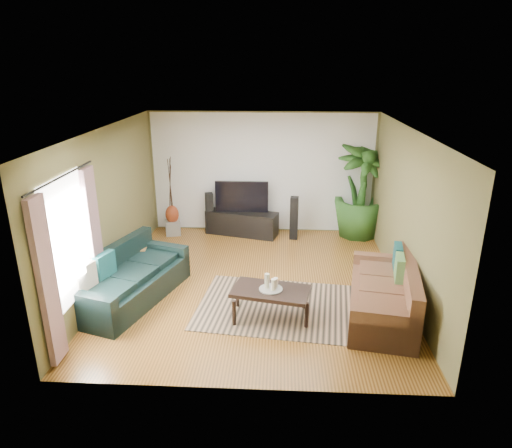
# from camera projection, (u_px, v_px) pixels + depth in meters

# --- Properties ---
(floor) EXTENTS (5.50, 5.50, 0.00)m
(floor) POSITION_uv_depth(u_px,v_px,m) (255.00, 284.00, 8.06)
(floor) COLOR #9E6628
(floor) RESTS_ON ground
(ceiling) EXTENTS (5.50, 5.50, 0.00)m
(ceiling) POSITION_uv_depth(u_px,v_px,m) (255.00, 129.00, 7.15)
(ceiling) COLOR white
(ceiling) RESTS_ON ground
(wall_back) EXTENTS (5.00, 0.00, 5.00)m
(wall_back) POSITION_uv_depth(u_px,v_px,m) (262.00, 173.00, 10.19)
(wall_back) COLOR brown
(wall_back) RESTS_ON ground
(wall_front) EXTENTS (5.00, 0.00, 5.00)m
(wall_front) POSITION_uv_depth(u_px,v_px,m) (241.00, 289.00, 5.02)
(wall_front) COLOR brown
(wall_front) RESTS_ON ground
(wall_left) EXTENTS (0.00, 5.50, 5.50)m
(wall_left) POSITION_uv_depth(u_px,v_px,m) (108.00, 209.00, 7.73)
(wall_left) COLOR brown
(wall_left) RESTS_ON ground
(wall_right) EXTENTS (0.00, 5.50, 5.50)m
(wall_right) POSITION_uv_depth(u_px,v_px,m) (407.00, 214.00, 7.48)
(wall_right) COLOR brown
(wall_right) RESTS_ON ground
(backwall_panel) EXTENTS (4.90, 0.00, 4.90)m
(backwall_panel) POSITION_uv_depth(u_px,v_px,m) (262.00, 173.00, 10.18)
(backwall_panel) COLOR white
(backwall_panel) RESTS_ON ground
(window_pane) EXTENTS (0.00, 1.80, 1.80)m
(window_pane) POSITION_uv_depth(u_px,v_px,m) (67.00, 241.00, 6.21)
(window_pane) COLOR white
(window_pane) RESTS_ON ground
(curtain_near) EXTENTS (0.08, 0.35, 2.20)m
(curtain_near) POSITION_uv_depth(u_px,v_px,m) (47.00, 283.00, 5.59)
(curtain_near) COLOR gray
(curtain_near) RESTS_ON ground
(curtain_far) EXTENTS (0.08, 0.35, 2.20)m
(curtain_far) POSITION_uv_depth(u_px,v_px,m) (95.00, 238.00, 7.00)
(curtain_far) COLOR gray
(curtain_far) RESTS_ON ground
(curtain_rod) EXTENTS (0.03, 1.90, 0.03)m
(curtain_rod) POSITION_uv_depth(u_px,v_px,m) (61.00, 177.00, 5.91)
(curtain_rod) COLOR black
(curtain_rod) RESTS_ON ground
(sofa_left) EXTENTS (1.58, 2.39, 0.85)m
(sofa_left) POSITION_uv_depth(u_px,v_px,m) (131.00, 276.00, 7.40)
(sofa_left) COLOR black
(sofa_left) RESTS_ON floor
(sofa_right) EXTENTS (1.28, 2.21, 0.85)m
(sofa_right) POSITION_uv_depth(u_px,v_px,m) (383.00, 290.00, 6.94)
(sofa_right) COLOR brown
(sofa_right) RESTS_ON floor
(area_rug) EXTENTS (2.78, 2.11, 0.01)m
(area_rug) POSITION_uv_depth(u_px,v_px,m) (280.00, 307.00, 7.29)
(area_rug) COLOR #A38060
(area_rug) RESTS_ON floor
(coffee_table) EXTENTS (1.25, 0.84, 0.47)m
(coffee_table) POSITION_uv_depth(u_px,v_px,m) (271.00, 303.00, 6.94)
(coffee_table) COLOR black
(coffee_table) RESTS_ON floor
(candle_tray) EXTENTS (0.35, 0.35, 0.02)m
(candle_tray) POSITION_uv_depth(u_px,v_px,m) (271.00, 289.00, 6.86)
(candle_tray) COLOR gray
(candle_tray) RESTS_ON coffee_table
(candle_tall) EXTENTS (0.07, 0.07, 0.23)m
(candle_tall) POSITION_uv_depth(u_px,v_px,m) (267.00, 281.00, 6.85)
(candle_tall) COLOR beige
(candle_tall) RESTS_ON candle_tray
(candle_mid) EXTENTS (0.07, 0.07, 0.18)m
(candle_mid) POSITION_uv_depth(u_px,v_px,m) (274.00, 285.00, 6.79)
(candle_mid) COLOR silver
(candle_mid) RESTS_ON candle_tray
(candle_short) EXTENTS (0.07, 0.07, 0.15)m
(candle_short) POSITION_uv_depth(u_px,v_px,m) (276.00, 282.00, 6.89)
(candle_short) COLOR white
(candle_short) RESTS_ON candle_tray
(tv_stand) EXTENTS (1.67, 0.88, 0.53)m
(tv_stand) POSITION_uv_depth(u_px,v_px,m) (242.00, 223.00, 10.28)
(tv_stand) COLOR black
(tv_stand) RESTS_ON floor
(television) EXTENTS (1.17, 0.06, 0.69)m
(television) POSITION_uv_depth(u_px,v_px,m) (242.00, 197.00, 10.09)
(television) COLOR black
(television) RESTS_ON tv_stand
(speaker_left) EXTENTS (0.21, 0.23, 0.93)m
(speaker_left) POSITION_uv_depth(u_px,v_px,m) (210.00, 213.00, 10.31)
(speaker_left) COLOR black
(speaker_left) RESTS_ON floor
(speaker_right) EXTENTS (0.19, 0.21, 0.95)m
(speaker_right) POSITION_uv_depth(u_px,v_px,m) (294.00, 218.00, 9.96)
(speaker_right) COLOR black
(speaker_right) RESTS_ON floor
(potted_plant) EXTENTS (1.50, 1.50, 2.08)m
(potted_plant) POSITION_uv_depth(u_px,v_px,m) (361.00, 191.00, 9.95)
(potted_plant) COLOR #224D19
(potted_plant) RESTS_ON floor
(plant_pot) EXTENTS (0.38, 0.38, 0.30)m
(plant_pot) POSITION_uv_depth(u_px,v_px,m) (357.00, 229.00, 10.25)
(plant_pot) COLOR black
(plant_pot) RESTS_ON floor
(pedestal) EXTENTS (0.40, 0.40, 0.33)m
(pedestal) POSITION_uv_depth(u_px,v_px,m) (173.00, 227.00, 10.31)
(pedestal) COLOR gray
(pedestal) RESTS_ON floor
(vase) EXTENTS (0.30, 0.30, 0.42)m
(vase) POSITION_uv_depth(u_px,v_px,m) (172.00, 214.00, 10.20)
(vase) COLOR maroon
(vase) RESTS_ON pedestal
(side_table) EXTENTS (0.55, 0.55, 0.54)m
(side_table) POSITION_uv_depth(u_px,v_px,m) (135.00, 259.00, 8.41)
(side_table) COLOR #986231
(side_table) RESTS_ON floor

